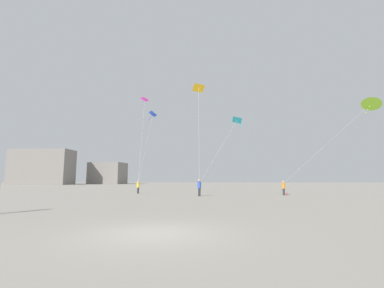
{
  "coord_description": "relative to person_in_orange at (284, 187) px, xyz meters",
  "views": [
    {
      "loc": [
        1.72,
        -8.76,
        1.73
      ],
      "look_at": [
        0.0,
        22.1,
        5.88
      ],
      "focal_mm": 24.76,
      "sensor_mm": 36.0,
      "label": 1
    }
  ],
  "objects": [
    {
      "name": "ground_plane",
      "position": [
        -10.22,
        -21.47,
        -0.88
      ],
      "size": [
        300.0,
        300.0,
        0.0
      ],
      "primitive_type": "plane",
      "color": "#9E9689"
    },
    {
      "name": "person_in_orange",
      "position": [
        0.0,
        0.0,
        0.0
      ],
      "size": [
        0.35,
        0.35,
        1.61
      ],
      "rotation": [
        0.0,
        0.0,
        3.19
      ],
      "color": "#2D2D33",
      "rests_on": "ground_plane"
    },
    {
      "name": "person_in_yellow",
      "position": [
        -17.09,
        2.79,
        -0.0
      ],
      "size": [
        0.35,
        0.35,
        1.6
      ],
      "rotation": [
        0.0,
        0.0,
        2.0
      ],
      "color": "#2D2D33",
      "rests_on": "ground_plane"
    },
    {
      "name": "person_in_blue",
      "position": [
        -9.3,
        -2.07,
        0.08
      ],
      "size": [
        0.38,
        0.38,
        1.76
      ],
      "rotation": [
        0.0,
        0.0,
        1.9
      ],
      "color": "#2D2D33",
      "rests_on": "ground_plane"
    },
    {
      "name": "kite_amber_delta",
      "position": [
        -9.44,
        1.6,
        12.06
      ],
      "size": [
        1.89,
        4.68,
        12.18
      ],
      "color": "yellow"
    },
    {
      "name": "kite_lime_diamond",
      "position": [
        3.54,
        -10.72,
        6.34
      ],
      "size": [
        4.46,
        11.66,
        6.41
      ],
      "color": "#8CD12D"
    },
    {
      "name": "kite_cyan_delta",
      "position": [
        -5.66,
        -5.77,
        6.24
      ],
      "size": [
        4.25,
        4.45,
        6.21
      ],
      "color": "#1EB2C6"
    },
    {
      "name": "kite_cobalt_delta",
      "position": [
        -14.59,
        -1.22,
        8.01
      ],
      "size": [
        3.01,
        4.67,
        8.13
      ],
      "color": "blue"
    },
    {
      "name": "kite_magenta_delta",
      "position": [
        -18.03,
        8.92,
        12.89
      ],
      "size": [
        1.6,
        6.96,
        13.18
      ],
      "color": "#D12899"
    },
    {
      "name": "building_left_hall",
      "position": [
        -65.22,
        58.12,
        5.09
      ],
      "size": [
        20.07,
        8.4,
        11.93
      ],
      "color": "gray",
      "rests_on": "ground_plane"
    },
    {
      "name": "building_centre_hall",
      "position": [
        -47.22,
        71.92,
        3.24
      ],
      "size": [
        13.07,
        10.88,
        8.25
      ],
      "color": "gray",
      "rests_on": "ground_plane"
    },
    {
      "name": "handbag_beside_flyer",
      "position": [
        0.35,
        0.1,
        -0.76
      ],
      "size": [
        0.24,
        0.35,
        0.24
      ],
      "primitive_type": "cube",
      "rotation": [
        0.0,
        0.0,
        1.24
      ],
      "color": "maroon",
      "rests_on": "ground_plane"
    }
  ]
}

